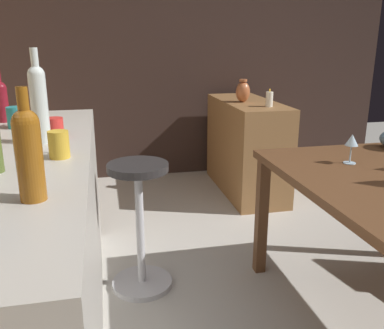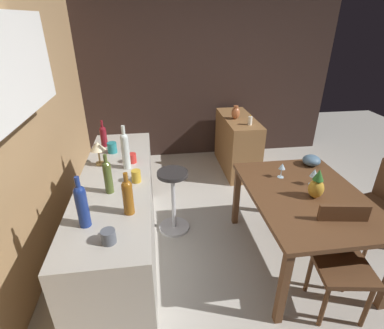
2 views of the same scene
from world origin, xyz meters
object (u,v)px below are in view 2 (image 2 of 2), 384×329
at_px(dining_table, 306,201).
at_px(chair_near_window, 341,257).
at_px(sideboard_cabinet, 237,144).
at_px(wine_glass_left, 282,167).
at_px(fruit_bowl, 312,160).
at_px(wine_bottle_cobalt, 82,204).
at_px(wine_glass_right, 314,173).
at_px(cup_slate, 109,236).
at_px(wine_bottle_olive, 108,175).
at_px(wine_bottle_clear, 125,149).
at_px(wine_bottle_ruby, 103,135).
at_px(cup_teal, 112,148).
at_px(wine_bottle_amber, 128,195).
at_px(bar_stool, 173,200).
at_px(pillar_candle_tall, 250,121).
at_px(pineapple_centerpiece, 317,186).
at_px(cup_red, 132,158).
at_px(cup_mustard, 136,176).
at_px(counter_lamp, 98,148).
at_px(chair_by_doorway, 380,203).
at_px(vase_copper, 236,113).

distance_m(dining_table, chair_near_window, 0.54).
height_order(sideboard_cabinet, wine_glass_left, wine_glass_left).
xyz_separation_m(fruit_bowl, wine_bottle_cobalt, (-0.92, 2.10, 0.27)).
distance_m(wine_glass_right, fruit_bowl, 0.43).
bearing_deg(cup_slate, wine_glass_right, -67.30).
xyz_separation_m(wine_bottle_olive, wine_bottle_cobalt, (-0.40, 0.11, 0.02)).
distance_m(wine_glass_right, wine_bottle_clear, 1.72).
bearing_deg(wine_bottle_ruby, sideboard_cabinet, -60.27).
xyz_separation_m(wine_bottle_olive, cup_teal, (0.77, 0.06, -0.09)).
distance_m(chair_near_window, wine_bottle_clear, 1.96).
distance_m(chair_near_window, cup_teal, 2.25).
height_order(chair_near_window, wine_glass_left, wine_glass_left).
bearing_deg(wine_glass_right, wine_bottle_ruby, 67.33).
xyz_separation_m(sideboard_cabinet, wine_bottle_amber, (-2.27, 1.45, 0.63)).
distance_m(sideboard_cabinet, bar_stool, 1.74).
xyz_separation_m(chair_near_window, wine_bottle_ruby, (1.46, 1.89, 0.54)).
bearing_deg(pillar_candle_tall, fruit_bowl, -164.35).
distance_m(pineapple_centerpiece, wine_bottle_clear, 1.68).
height_order(chair_near_window, bar_stool, chair_near_window).
height_order(cup_red, cup_mustard, cup_mustard).
distance_m(cup_red, cup_slate, 1.10).
height_order(sideboard_cabinet, counter_lamp, counter_lamp).
xyz_separation_m(cup_teal, cup_slate, (-1.36, -0.12, -0.01)).
height_order(wine_bottle_ruby, pillar_candle_tall, wine_bottle_ruby).
distance_m(dining_table, chair_by_doorway, 0.90).
bearing_deg(wine_bottle_ruby, cup_red, -145.01).
distance_m(wine_bottle_olive, counter_lamp, 0.53).
bearing_deg(dining_table, cup_mustard, 84.37).
bearing_deg(wine_glass_left, wine_bottle_cobalt, 113.04).
bearing_deg(wine_bottle_ruby, vase_copper, -60.51).
height_order(wine_bottle_clear, cup_teal, wine_bottle_clear).
xyz_separation_m(wine_glass_left, wine_glass_right, (-0.18, -0.23, 0.01)).
distance_m(cup_teal, cup_mustard, 0.68).
relative_size(wine_bottle_clear, cup_slate, 3.25).
relative_size(chair_near_window, cup_slate, 7.08).
xyz_separation_m(pineapple_centerpiece, wine_bottle_amber, (-0.24, 1.54, 0.19)).
bearing_deg(cup_mustard, cup_teal, 22.24).
xyz_separation_m(wine_bottle_clear, cup_teal, (0.36, 0.17, -0.13)).
bearing_deg(wine_glass_left, dining_table, -160.64).
bearing_deg(cup_slate, wine_bottle_olive, 5.72).
distance_m(fruit_bowl, wine_bottle_olive, 2.07).
height_order(wine_bottle_olive, wine_bottle_ruby, wine_bottle_olive).
relative_size(dining_table, chair_by_doorway, 1.53).
distance_m(cup_teal, cup_slate, 1.36).
relative_size(bar_stool, cup_teal, 5.61).
distance_m(chair_by_doorway, wine_bottle_clear, 2.53).
height_order(chair_by_doorway, wine_glass_right, wine_glass_right).
bearing_deg(cup_slate, cup_teal, 4.86).
bearing_deg(cup_mustard, chair_by_doorway, -90.79).
bearing_deg(wine_glass_right, fruit_bowl, -26.34).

